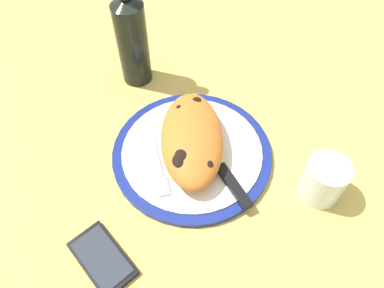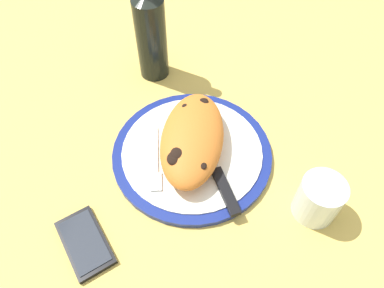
{
  "view_description": "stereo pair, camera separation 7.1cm",
  "coord_description": "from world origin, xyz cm",
  "px_view_note": "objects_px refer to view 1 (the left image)",
  "views": [
    {
      "loc": [
        42.83,
        -2.17,
        60.53
      ],
      "look_at": [
        0.0,
        0.0,
        3.58
      ],
      "focal_mm": 33.3,
      "sensor_mm": 36.0,
      "label": 1
    },
    {
      "loc": [
        42.6,
        4.95,
        60.53
      ],
      "look_at": [
        0.0,
        0.0,
        3.58
      ],
      "focal_mm": 33.3,
      "sensor_mm": 36.0,
      "label": 2
    }
  ],
  "objects_px": {
    "fork": "(159,168)",
    "wine_bottle": "(132,39)",
    "smartphone": "(102,258)",
    "water_glass": "(323,182)",
    "plate": "(192,152)",
    "calzone": "(191,138)",
    "knife": "(226,175)"
  },
  "relations": [
    {
      "from": "smartphone",
      "to": "plate",
      "type": "bearing_deg",
      "value": 142.45
    },
    {
      "from": "wine_bottle",
      "to": "smartphone",
      "type": "bearing_deg",
      "value": -5.27
    },
    {
      "from": "water_glass",
      "to": "plate",
      "type": "bearing_deg",
      "value": -112.86
    },
    {
      "from": "calzone",
      "to": "water_glass",
      "type": "xyz_separation_m",
      "value": [
        0.11,
        0.24,
        -0.01
      ]
    },
    {
      "from": "smartphone",
      "to": "wine_bottle",
      "type": "xyz_separation_m",
      "value": [
        -0.45,
        0.04,
        0.11
      ]
    },
    {
      "from": "fork",
      "to": "smartphone",
      "type": "bearing_deg",
      "value": -29.63
    },
    {
      "from": "calzone",
      "to": "fork",
      "type": "bearing_deg",
      "value": -53.02
    },
    {
      "from": "knife",
      "to": "calzone",
      "type": "bearing_deg",
      "value": -138.62
    },
    {
      "from": "smartphone",
      "to": "wine_bottle",
      "type": "bearing_deg",
      "value": 174.73
    },
    {
      "from": "knife",
      "to": "wine_bottle",
      "type": "relative_size",
      "value": 0.75
    },
    {
      "from": "plate",
      "to": "water_glass",
      "type": "height_order",
      "value": "water_glass"
    },
    {
      "from": "smartphone",
      "to": "water_glass",
      "type": "bearing_deg",
      "value": 105.65
    },
    {
      "from": "calzone",
      "to": "wine_bottle",
      "type": "bearing_deg",
      "value": -153.07
    },
    {
      "from": "water_glass",
      "to": "calzone",
      "type": "bearing_deg",
      "value": -113.87
    },
    {
      "from": "calzone",
      "to": "wine_bottle",
      "type": "relative_size",
      "value": 0.85
    },
    {
      "from": "fork",
      "to": "smartphone",
      "type": "height_order",
      "value": "fork"
    },
    {
      "from": "water_glass",
      "to": "wine_bottle",
      "type": "bearing_deg",
      "value": -133.53
    },
    {
      "from": "plate",
      "to": "calzone",
      "type": "bearing_deg",
      "value": -160.7
    },
    {
      "from": "calzone",
      "to": "smartphone",
      "type": "height_order",
      "value": "calzone"
    },
    {
      "from": "calzone",
      "to": "wine_bottle",
      "type": "distance_m",
      "value": 0.27
    },
    {
      "from": "calzone",
      "to": "knife",
      "type": "distance_m",
      "value": 0.1
    },
    {
      "from": "fork",
      "to": "knife",
      "type": "xyz_separation_m",
      "value": [
        0.02,
        0.13,
        0.0
      ]
    },
    {
      "from": "fork",
      "to": "wine_bottle",
      "type": "bearing_deg",
      "value": -169.13
    },
    {
      "from": "plate",
      "to": "calzone",
      "type": "xyz_separation_m",
      "value": [
        -0.01,
        -0.0,
        0.04
      ]
    },
    {
      "from": "fork",
      "to": "smartphone",
      "type": "relative_size",
      "value": 1.13
    },
    {
      "from": "smartphone",
      "to": "wine_bottle",
      "type": "height_order",
      "value": "wine_bottle"
    },
    {
      "from": "knife",
      "to": "smartphone",
      "type": "xyz_separation_m",
      "value": [
        0.15,
        -0.23,
        -0.02
      ]
    },
    {
      "from": "calzone",
      "to": "knife",
      "type": "height_order",
      "value": "calzone"
    },
    {
      "from": "fork",
      "to": "water_glass",
      "type": "distance_m",
      "value": 0.31
    },
    {
      "from": "plate",
      "to": "smartphone",
      "type": "relative_size",
      "value": 2.37
    },
    {
      "from": "calzone",
      "to": "water_glass",
      "type": "bearing_deg",
      "value": 66.13
    },
    {
      "from": "knife",
      "to": "water_glass",
      "type": "relative_size",
      "value": 2.47
    }
  ]
}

